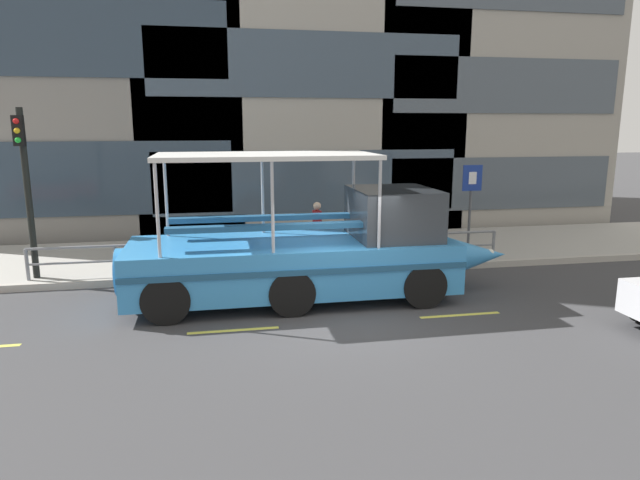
{
  "coord_description": "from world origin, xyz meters",
  "views": [
    {
      "loc": [
        -2.68,
        -11.12,
        4.01
      ],
      "look_at": [
        -0.23,
        1.63,
        1.3
      ],
      "focal_mm": 31.31,
      "sensor_mm": 36.0,
      "label": 1
    }
  ],
  "objects_px": {
    "traffic_light_pole": "(25,177)",
    "pedestrian_mid_left": "(317,224)",
    "parking_sign": "(471,194)",
    "duck_tour_boat": "(315,253)",
    "pedestrian_near_bow": "(372,223)"
  },
  "relations": [
    {
      "from": "parking_sign",
      "to": "pedestrian_mid_left",
      "type": "relative_size",
      "value": 1.61
    },
    {
      "from": "traffic_light_pole",
      "to": "pedestrian_mid_left",
      "type": "relative_size",
      "value": 2.57
    },
    {
      "from": "parking_sign",
      "to": "duck_tour_boat",
      "type": "distance_m",
      "value": 6.08
    },
    {
      "from": "pedestrian_near_bow",
      "to": "duck_tour_boat",
      "type": "bearing_deg",
      "value": -125.25
    },
    {
      "from": "traffic_light_pole",
      "to": "parking_sign",
      "type": "relative_size",
      "value": 1.59
    },
    {
      "from": "parking_sign",
      "to": "pedestrian_near_bow",
      "type": "bearing_deg",
      "value": 173.27
    },
    {
      "from": "traffic_light_pole",
      "to": "pedestrian_near_bow",
      "type": "xyz_separation_m",
      "value": [
        9.09,
        0.95,
        -1.61
      ]
    },
    {
      "from": "parking_sign",
      "to": "duck_tour_boat",
      "type": "relative_size",
      "value": 0.29
    },
    {
      "from": "traffic_light_pole",
      "to": "duck_tour_boat",
      "type": "relative_size",
      "value": 0.46
    },
    {
      "from": "parking_sign",
      "to": "pedestrian_mid_left",
      "type": "height_order",
      "value": "parking_sign"
    },
    {
      "from": "parking_sign",
      "to": "duck_tour_boat",
      "type": "bearing_deg",
      "value": -150.74
    },
    {
      "from": "traffic_light_pole",
      "to": "pedestrian_mid_left",
      "type": "distance_m",
      "value": 7.6
    },
    {
      "from": "pedestrian_mid_left",
      "to": "parking_sign",
      "type": "bearing_deg",
      "value": -2.39
    },
    {
      "from": "traffic_light_pole",
      "to": "duck_tour_boat",
      "type": "bearing_deg",
      "value": -19.05
    },
    {
      "from": "parking_sign",
      "to": "pedestrian_mid_left",
      "type": "bearing_deg",
      "value": 177.61
    }
  ]
}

